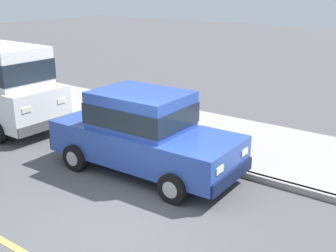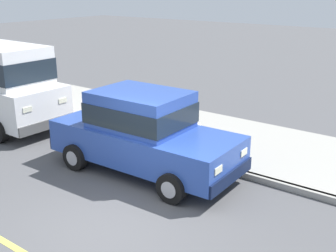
% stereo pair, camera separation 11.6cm
% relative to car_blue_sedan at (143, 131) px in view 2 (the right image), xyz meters
% --- Properties ---
extents(ground_plane, '(80.00, 80.00, 0.00)m').
position_rel_car_blue_sedan_xyz_m(ground_plane, '(-2.12, -1.01, -0.98)').
color(ground_plane, '#4C4C4F').
extents(curb, '(0.16, 64.00, 0.14)m').
position_rel_car_blue_sedan_xyz_m(curb, '(1.08, -1.01, -0.91)').
color(curb, gray).
rests_on(curb, ground).
extents(sidewalk, '(3.60, 64.00, 0.14)m').
position_rel_car_blue_sedan_xyz_m(sidewalk, '(2.88, -1.01, -0.91)').
color(sidewalk, '#99968E').
rests_on(sidewalk, ground).
extents(car_blue_sedan, '(2.11, 4.64, 1.92)m').
position_rel_car_blue_sedan_xyz_m(car_blue_sedan, '(0.00, 0.00, 0.00)').
color(car_blue_sedan, '#28479E').
rests_on(car_blue_sedan, ground).
extents(dog_white, '(0.74, 0.33, 0.49)m').
position_rel_car_blue_sedan_xyz_m(dog_white, '(2.38, 0.06, -0.55)').
color(dog_white, white).
rests_on(dog_white, sidewalk).
extents(fire_hydrant, '(0.34, 0.24, 0.72)m').
position_rel_car_blue_sedan_xyz_m(fire_hydrant, '(1.53, 2.82, -0.51)').
color(fire_hydrant, red).
rests_on(fire_hydrant, sidewalk).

